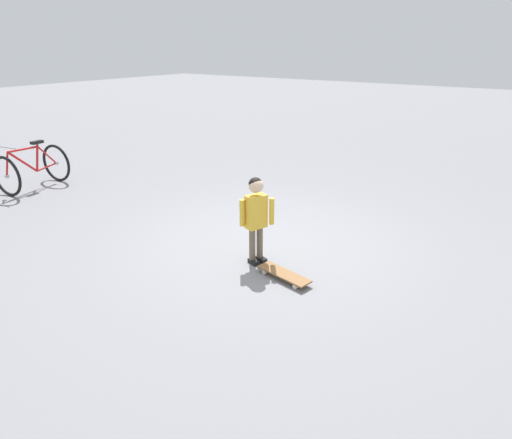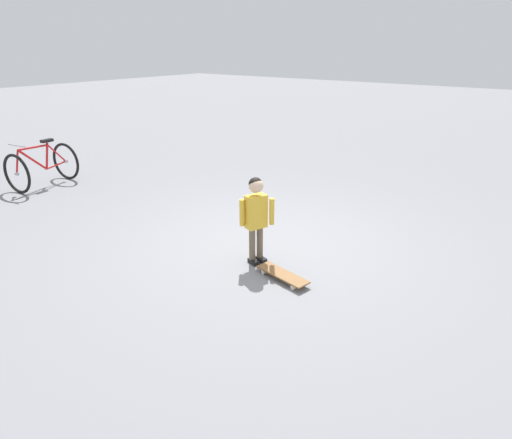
% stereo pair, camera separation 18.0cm
% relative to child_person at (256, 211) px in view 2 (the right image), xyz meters
% --- Properties ---
extents(ground_plane, '(50.00, 50.00, 0.00)m').
position_rel_child_person_xyz_m(ground_plane, '(-0.52, -0.17, -0.66)').
color(ground_plane, gray).
extents(child_person, '(0.30, 0.31, 1.06)m').
position_rel_child_person_xyz_m(child_person, '(0.00, 0.00, 0.00)').
color(child_person, brown).
rests_on(child_person, ground).
extents(skateboard, '(0.32, 0.69, 0.07)m').
position_rel_child_person_xyz_m(skateboard, '(0.18, 0.51, -0.60)').
color(skateboard, olive).
rests_on(skateboard, ground).
extents(bicycle_near, '(1.15, 0.84, 0.85)m').
position_rel_child_person_xyz_m(bicycle_near, '(-0.14, -4.99, -0.28)').
color(bicycle_near, black).
rests_on(bicycle_near, ground).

